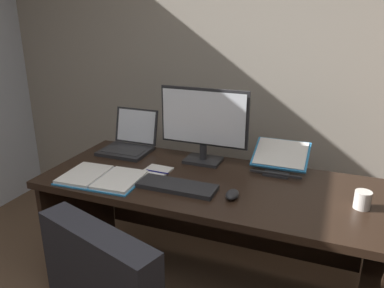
{
  "coord_description": "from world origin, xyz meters",
  "views": [
    {
      "loc": [
        0.38,
        -0.56,
        1.65
      ],
      "look_at": [
        -0.32,
        1.2,
        0.98
      ],
      "focal_mm": 35.63,
      "sensor_mm": 36.0,
      "label": 1
    }
  ],
  "objects_px": {
    "desk": "(212,206)",
    "laptop": "(129,142)",
    "monitor": "(204,125)",
    "reading_stand_with_book": "(280,157)",
    "keyboard": "(177,186)",
    "open_binder": "(102,178)",
    "notepad": "(154,173)",
    "computer_mouse": "(232,194)",
    "coffee_mug": "(363,200)",
    "pen": "(157,172)"
  },
  "relations": [
    {
      "from": "reading_stand_with_book",
      "to": "coffee_mug",
      "type": "distance_m",
      "value": 0.57
    },
    {
      "from": "desk",
      "to": "keyboard",
      "type": "xyz_separation_m",
      "value": [
        -0.12,
        -0.23,
        0.21
      ]
    },
    {
      "from": "computer_mouse",
      "to": "notepad",
      "type": "distance_m",
      "value": 0.52
    },
    {
      "from": "desk",
      "to": "notepad",
      "type": "distance_m",
      "value": 0.39
    },
    {
      "from": "pen",
      "to": "coffee_mug",
      "type": "xyz_separation_m",
      "value": [
        1.08,
        -0.0,
        0.03
      ]
    },
    {
      "from": "notepad",
      "to": "computer_mouse",
      "type": "bearing_deg",
      "value": -14.37
    },
    {
      "from": "desk",
      "to": "open_binder",
      "type": "xyz_separation_m",
      "value": [
        -0.55,
        -0.28,
        0.21
      ]
    },
    {
      "from": "laptop",
      "to": "notepad",
      "type": "bearing_deg",
      "value": -40.88
    },
    {
      "from": "computer_mouse",
      "to": "reading_stand_with_book",
      "type": "distance_m",
      "value": 0.51
    },
    {
      "from": "monitor",
      "to": "reading_stand_with_book",
      "type": "relative_size",
      "value": 1.71
    },
    {
      "from": "desk",
      "to": "keyboard",
      "type": "distance_m",
      "value": 0.34
    },
    {
      "from": "desk",
      "to": "computer_mouse",
      "type": "bearing_deg",
      "value": -52.25
    },
    {
      "from": "open_binder",
      "to": "coffee_mug",
      "type": "bearing_deg",
      "value": 4.44
    },
    {
      "from": "monitor",
      "to": "coffee_mug",
      "type": "distance_m",
      "value": 0.96
    },
    {
      "from": "monitor",
      "to": "computer_mouse",
      "type": "relative_size",
      "value": 5.27
    },
    {
      "from": "computer_mouse",
      "to": "keyboard",
      "type": "bearing_deg",
      "value": 180.0
    },
    {
      "from": "keyboard",
      "to": "computer_mouse",
      "type": "relative_size",
      "value": 4.04
    },
    {
      "from": "coffee_mug",
      "to": "laptop",
      "type": "bearing_deg",
      "value": 168.63
    },
    {
      "from": "keyboard",
      "to": "open_binder",
      "type": "relative_size",
      "value": 0.91
    },
    {
      "from": "keyboard",
      "to": "open_binder",
      "type": "distance_m",
      "value": 0.43
    },
    {
      "from": "laptop",
      "to": "coffee_mug",
      "type": "relative_size",
      "value": 3.68
    },
    {
      "from": "keyboard",
      "to": "coffee_mug",
      "type": "height_order",
      "value": "coffee_mug"
    },
    {
      "from": "monitor",
      "to": "reading_stand_with_book",
      "type": "distance_m",
      "value": 0.49
    },
    {
      "from": "desk",
      "to": "laptop",
      "type": "distance_m",
      "value": 0.72
    },
    {
      "from": "desk",
      "to": "pen",
      "type": "height_order",
      "value": "pen"
    },
    {
      "from": "open_binder",
      "to": "coffee_mug",
      "type": "distance_m",
      "value": 1.34
    },
    {
      "from": "laptop",
      "to": "computer_mouse",
      "type": "relative_size",
      "value": 3.06
    },
    {
      "from": "keyboard",
      "to": "open_binder",
      "type": "xyz_separation_m",
      "value": [
        -0.43,
        -0.05,
        -0.0
      ]
    },
    {
      "from": "desk",
      "to": "laptop",
      "type": "bearing_deg",
      "value": 164.43
    },
    {
      "from": "monitor",
      "to": "open_binder",
      "type": "bearing_deg",
      "value": -133.37
    },
    {
      "from": "monitor",
      "to": "keyboard",
      "type": "height_order",
      "value": "monitor"
    },
    {
      "from": "computer_mouse",
      "to": "open_binder",
      "type": "distance_m",
      "value": 0.73
    },
    {
      "from": "computer_mouse",
      "to": "notepad",
      "type": "relative_size",
      "value": 0.5
    },
    {
      "from": "desk",
      "to": "coffee_mug",
      "type": "xyz_separation_m",
      "value": [
        0.78,
        -0.11,
        0.25
      ]
    },
    {
      "from": "notepad",
      "to": "pen",
      "type": "distance_m",
      "value": 0.02
    },
    {
      "from": "notepad",
      "to": "monitor",
      "type": "bearing_deg",
      "value": 54.39
    },
    {
      "from": "keyboard",
      "to": "reading_stand_with_book",
      "type": "height_order",
      "value": "reading_stand_with_book"
    },
    {
      "from": "pen",
      "to": "monitor",
      "type": "bearing_deg",
      "value": 57.2
    },
    {
      "from": "monitor",
      "to": "notepad",
      "type": "bearing_deg",
      "value": -125.61
    },
    {
      "from": "notepad",
      "to": "coffee_mug",
      "type": "distance_m",
      "value": 1.1
    },
    {
      "from": "reading_stand_with_book",
      "to": "open_binder",
      "type": "height_order",
      "value": "reading_stand_with_book"
    },
    {
      "from": "open_binder",
      "to": "notepad",
      "type": "relative_size",
      "value": 2.19
    },
    {
      "from": "reading_stand_with_book",
      "to": "coffee_mug",
      "type": "xyz_separation_m",
      "value": [
        0.44,
        -0.36,
        -0.03
      ]
    },
    {
      "from": "computer_mouse",
      "to": "coffee_mug",
      "type": "relative_size",
      "value": 1.2
    },
    {
      "from": "notepad",
      "to": "pen",
      "type": "relative_size",
      "value": 1.5
    },
    {
      "from": "monitor",
      "to": "laptop",
      "type": "distance_m",
      "value": 0.56
    },
    {
      "from": "coffee_mug",
      "to": "desk",
      "type": "bearing_deg",
      "value": 172.23
    },
    {
      "from": "keyboard",
      "to": "laptop",
      "type": "bearing_deg",
      "value": 142.01
    },
    {
      "from": "laptop",
      "to": "reading_stand_with_book",
      "type": "distance_m",
      "value": 0.99
    },
    {
      "from": "desk",
      "to": "open_binder",
      "type": "relative_size",
      "value": 4.0
    }
  ]
}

